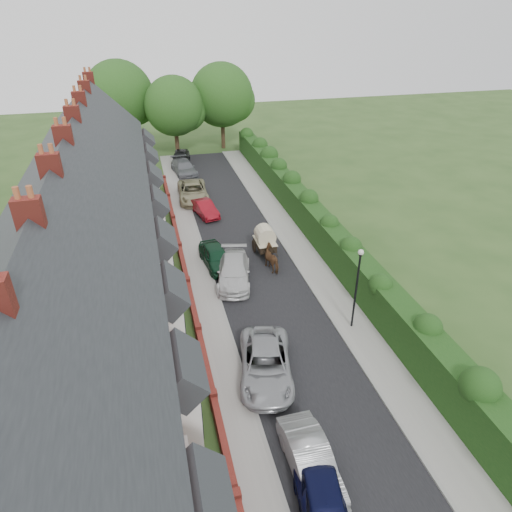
% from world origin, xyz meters
% --- Properties ---
extents(ground, '(140.00, 140.00, 0.00)m').
position_xyz_m(ground, '(0.00, 0.00, 0.00)').
color(ground, '#2D4C1E').
rests_on(ground, ground).
extents(road, '(6.00, 58.00, 0.02)m').
position_xyz_m(road, '(-0.50, 11.00, 0.01)').
color(road, black).
rests_on(road, ground).
extents(pavement_hedge_side, '(2.20, 58.00, 0.12)m').
position_xyz_m(pavement_hedge_side, '(3.60, 11.00, 0.06)').
color(pavement_hedge_side, gray).
rests_on(pavement_hedge_side, ground).
extents(pavement_house_side, '(1.70, 58.00, 0.12)m').
position_xyz_m(pavement_house_side, '(-4.35, 11.00, 0.06)').
color(pavement_house_side, gray).
rests_on(pavement_house_side, ground).
extents(kerb_hedge_side, '(0.18, 58.00, 0.13)m').
position_xyz_m(kerb_hedge_side, '(2.55, 11.00, 0.07)').
color(kerb_hedge_side, gray).
rests_on(kerb_hedge_side, ground).
extents(kerb_house_side, '(0.18, 58.00, 0.13)m').
position_xyz_m(kerb_house_side, '(-3.55, 11.00, 0.07)').
color(kerb_house_side, gray).
rests_on(kerb_house_side, ground).
extents(hedge, '(2.10, 58.00, 2.85)m').
position_xyz_m(hedge, '(5.40, 11.00, 1.60)').
color(hedge, '#133811').
rests_on(hedge, ground).
extents(terrace_row, '(9.05, 40.50, 11.50)m').
position_xyz_m(terrace_row, '(-10.87, 9.98, 4.47)').
color(terrace_row, maroon).
rests_on(terrace_row, ground).
extents(garden_wall_row, '(0.35, 40.35, 1.10)m').
position_xyz_m(garden_wall_row, '(-5.35, 10.00, 0.46)').
color(garden_wall_row, maroon).
rests_on(garden_wall_row, ground).
extents(lamppost, '(0.32, 0.32, 5.16)m').
position_xyz_m(lamppost, '(3.40, 4.00, 3.30)').
color(lamppost, black).
rests_on(lamppost, ground).
extents(tree_far_left, '(7.14, 6.80, 9.29)m').
position_xyz_m(tree_far_left, '(-2.65, 40.08, 5.71)').
color(tree_far_left, '#332316').
rests_on(tree_far_left, ground).
extents(tree_far_right, '(7.98, 7.60, 10.31)m').
position_xyz_m(tree_far_right, '(3.39, 42.08, 6.31)').
color(tree_far_right, '#332316').
rests_on(tree_far_right, ground).
extents(tree_far_back, '(8.40, 8.00, 10.82)m').
position_xyz_m(tree_far_back, '(-8.59, 43.08, 6.62)').
color(tree_far_back, '#332316').
rests_on(tree_far_back, ground).
extents(car_navy, '(2.63, 4.82, 1.55)m').
position_xyz_m(car_navy, '(-2.39, -6.20, 0.78)').
color(car_navy, black).
rests_on(car_navy, ground).
extents(car_silver_a, '(1.63, 4.43, 1.45)m').
position_xyz_m(car_silver_a, '(-2.17, -4.20, 0.72)').
color(car_silver_a, '#999A9E').
rests_on(car_silver_a, ground).
extents(car_silver_b, '(3.69, 5.95, 1.53)m').
position_xyz_m(car_silver_b, '(-2.46, 1.47, 0.77)').
color(car_silver_b, '#9FA1A6').
rests_on(car_silver_b, ground).
extents(car_white, '(3.24, 5.60, 1.53)m').
position_xyz_m(car_white, '(-2.19, 10.60, 0.76)').
color(car_white, silver).
rests_on(car_white, ground).
extents(car_green, '(2.26, 4.53, 1.48)m').
position_xyz_m(car_green, '(-3.00, 12.90, 0.74)').
color(car_green, '#103620').
rests_on(car_green, ground).
extents(car_red, '(2.23, 4.17, 1.30)m').
position_xyz_m(car_red, '(-2.46, 21.80, 0.65)').
color(car_red, maroon).
rests_on(car_red, ground).
extents(car_beige, '(2.93, 5.91, 1.61)m').
position_xyz_m(car_beige, '(-3.00, 25.62, 0.80)').
color(car_beige, tan).
rests_on(car_beige, ground).
extents(car_grey, '(2.74, 5.39, 1.50)m').
position_xyz_m(car_grey, '(-3.00, 33.00, 0.75)').
color(car_grey, slate).
rests_on(car_grey, ground).
extents(car_black, '(2.79, 5.01, 1.61)m').
position_xyz_m(car_black, '(-3.00, 36.57, 0.81)').
color(car_black, black).
rests_on(car_black, ground).
extents(horse, '(1.41, 2.18, 1.70)m').
position_xyz_m(horse, '(0.80, 11.48, 0.85)').
color(horse, '#55361F').
rests_on(horse, ground).
extents(horse_cart, '(1.45, 3.21, 2.32)m').
position_xyz_m(horse_cart, '(0.80, 13.65, 1.32)').
color(horse_cart, black).
rests_on(horse_cart, ground).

